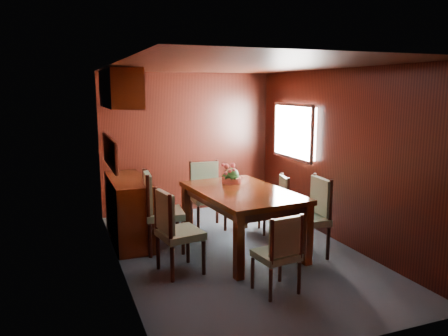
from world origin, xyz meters
name	(u,v)px	position (x,y,z in m)	size (l,w,h in m)	color
ground	(238,253)	(0.00, 0.00, 0.00)	(4.50, 4.50, 0.00)	#313A42
room_shell	(221,127)	(-0.10, 0.33, 1.63)	(3.06, 4.52, 2.41)	black
sideboard	(128,210)	(-1.25, 1.00, 0.45)	(0.48, 1.40, 0.90)	#3A1507
dining_table	(242,198)	(0.10, 0.10, 0.70)	(1.25, 1.84, 0.82)	#3A1507
chair_left_near	(174,227)	(-0.94, -0.32, 0.56)	(0.53, 0.55, 1.01)	black
chair_left_far	(157,207)	(-0.95, 0.46, 0.60)	(0.54, 0.56, 1.08)	black
chair_right_near	(312,212)	(0.87, -0.39, 0.57)	(0.51, 0.52, 1.03)	black
chair_right_far	(277,201)	(0.90, 0.61, 0.48)	(0.48, 0.49, 0.86)	black
chair_head	(280,250)	(-0.04, -1.22, 0.48)	(0.46, 0.44, 0.87)	black
chair_foot	(207,191)	(-0.02, 1.21, 0.57)	(0.50, 0.48, 1.03)	black
flower_centerpiece	(232,173)	(0.13, 0.54, 0.96)	(0.30, 0.30, 0.30)	#BE4C3A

